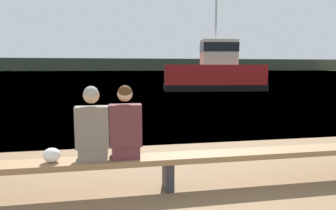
% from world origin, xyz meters
% --- Properties ---
extents(water_surface, '(240.00, 240.00, 0.00)m').
position_xyz_m(water_surface, '(0.00, 125.96, 0.00)').
color(water_surface, teal).
rests_on(water_surface, ground).
extents(far_shoreline, '(600.00, 12.00, 6.44)m').
position_xyz_m(far_shoreline, '(0.00, 165.22, 3.22)').
color(far_shoreline, '#384233').
rests_on(far_shoreline, ground).
extents(bench_main, '(7.23, 0.40, 0.49)m').
position_xyz_m(bench_main, '(-0.04, 3.52, 0.41)').
color(bench_main, '#8E6B47').
rests_on(bench_main, ground).
extents(person_left, '(0.44, 0.40, 1.01)m').
position_xyz_m(person_left, '(-1.09, 3.52, 0.93)').
color(person_left, '#70665B').
rests_on(person_left, bench_main).
extents(person_right, '(0.44, 0.39, 1.02)m').
position_xyz_m(person_right, '(-0.64, 3.52, 0.93)').
color(person_right, '#56282D').
rests_on(person_right, bench_main).
extents(shopping_bag, '(0.23, 0.19, 0.19)m').
position_xyz_m(shopping_bag, '(-1.62, 3.51, 0.59)').
color(shopping_bag, white).
rests_on(shopping_bag, bench_main).
extents(tugboat_red, '(7.93, 3.86, 7.01)m').
position_xyz_m(tugboat_red, '(6.95, 21.56, 1.22)').
color(tugboat_red, '#A81919').
rests_on(tugboat_red, water_surface).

